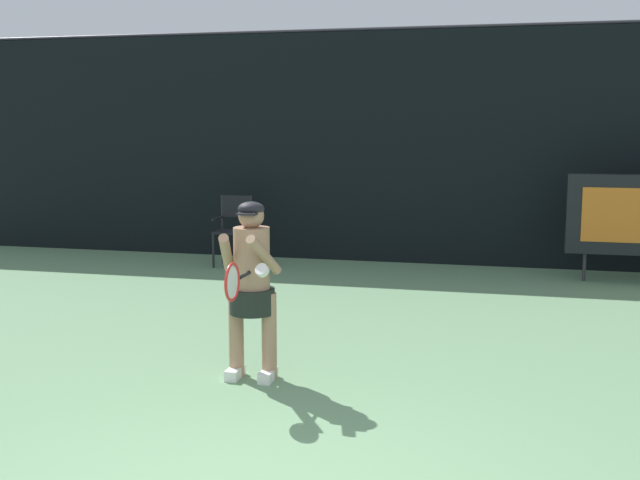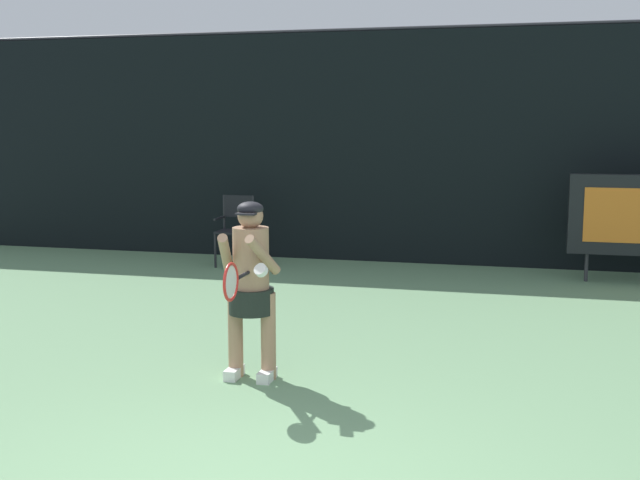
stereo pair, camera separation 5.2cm
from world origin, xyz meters
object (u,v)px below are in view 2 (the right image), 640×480
at_px(tennis_player, 251,282).
at_px(water_bottle, 258,264).
at_px(tennis_racket, 232,281).
at_px(umpire_chair, 236,226).

bearing_deg(tennis_player, water_bottle, 108.02).
relative_size(water_bottle, tennis_player, 0.17).
bearing_deg(tennis_racket, umpire_chair, 114.22).
bearing_deg(water_bottle, umpire_chair, 136.26).
bearing_deg(water_bottle, tennis_player, -71.98).
distance_m(umpire_chair, water_bottle, 0.87).
xyz_separation_m(water_bottle, tennis_player, (1.52, -4.68, 0.73)).
height_order(umpire_chair, tennis_player, tennis_player).
bearing_deg(water_bottle, tennis_racket, -73.43).
bearing_deg(tennis_racket, water_bottle, 110.87).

